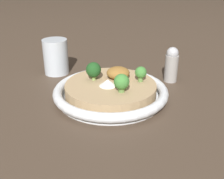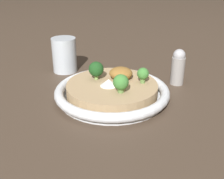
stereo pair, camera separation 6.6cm
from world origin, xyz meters
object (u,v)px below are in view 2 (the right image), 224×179
(broccoli_back_left, at_px, (121,83))
(broccoli_front_left, at_px, (143,74))
(pepper_shaker, at_px, (178,67))
(broccoli_front_right, at_px, (96,69))
(risotto_bowl, at_px, (112,91))
(drinking_glass, at_px, (64,55))

(broccoli_back_left, bearing_deg, broccoli_front_left, -129.44)
(broccoli_back_left, height_order, pepper_shaker, pepper_shaker)
(broccoli_front_right, height_order, broccoli_back_left, broccoli_front_right)
(risotto_bowl, distance_m, broccoli_front_left, 0.08)
(risotto_bowl, bearing_deg, broccoli_front_right, -30.29)
(risotto_bowl, relative_size, broccoli_back_left, 6.57)
(pepper_shaker, bearing_deg, drinking_glass, -10.98)
(drinking_glass, distance_m, pepper_shaker, 0.33)
(broccoli_front_left, bearing_deg, risotto_bowl, 10.85)
(broccoli_front_right, distance_m, broccoli_front_left, 0.11)
(pepper_shaker, bearing_deg, broccoli_back_left, 46.72)
(risotto_bowl, relative_size, pepper_shaker, 2.86)
(risotto_bowl, height_order, drinking_glass, drinking_glass)
(risotto_bowl, height_order, broccoli_front_right, broccoli_front_right)
(broccoli_front_left, relative_size, drinking_glass, 0.37)
(broccoli_front_left, xyz_separation_m, drinking_glass, (0.23, -0.15, -0.01))
(broccoli_front_right, bearing_deg, pepper_shaker, -158.63)
(broccoli_front_right, height_order, broccoli_front_left, broccoli_front_right)
(broccoli_front_left, relative_size, broccoli_back_left, 0.90)
(broccoli_front_left, bearing_deg, broccoli_back_left, 50.56)
(risotto_bowl, bearing_deg, broccoli_back_left, 118.55)
(risotto_bowl, distance_m, broccoli_back_left, 0.07)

